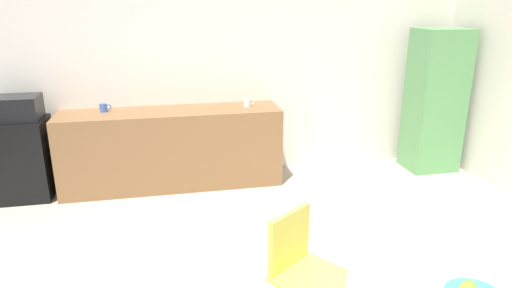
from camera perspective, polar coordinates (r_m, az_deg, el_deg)
wall_back at (r=5.50m, az=-3.72°, el=9.50°), size 6.00×0.10×2.60m
counter_block at (r=5.30m, az=-10.54°, el=-0.55°), size 2.49×0.60×0.90m
mini_fridge at (r=5.52m, az=-27.29°, el=-1.71°), size 0.54×0.54×0.87m
microwave at (r=5.38m, az=-28.14°, el=3.99°), size 0.48×0.38×0.26m
locker_cabinet at (r=6.07m, az=21.70°, el=5.07°), size 0.60×0.50×1.77m
chair_yellow at (r=2.96m, az=5.62°, el=-14.45°), size 0.59×0.59×0.83m
mug_white at (r=5.28m, az=-1.10°, el=5.30°), size 0.13×0.08×0.09m
mug_green at (r=5.30m, az=-18.73°, el=4.39°), size 0.13×0.08×0.09m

